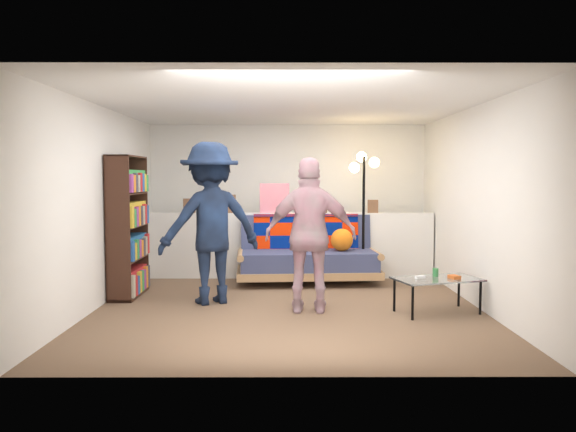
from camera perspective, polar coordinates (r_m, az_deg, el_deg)
The scene contains 10 objects.
ground at distance 6.92m, azimuth 0.01°, elevation -8.94°, with size 5.00×5.00×0.00m, color brown.
room_shell at distance 7.22m, azimuth -0.00°, elevation 4.96°, with size 4.60×5.05×2.45m.
half_wall_ledge at distance 8.61m, azimuth -0.04°, elevation -3.00°, with size 4.45×0.15×1.00m, color silver.
ledge_decor at distance 8.54m, azimuth -1.56°, elevation 1.49°, with size 2.97×0.02×0.45m.
futon_sofa at distance 8.25m, azimuth 2.13°, elevation -3.93°, with size 2.11×1.11×0.88m.
bookshelf at distance 7.57m, azimuth -15.96°, elevation -1.46°, with size 0.30×0.91×1.82m.
coffee_table at distance 6.64m, azimuth 14.95°, elevation -6.35°, with size 1.06×0.77×0.49m.
floor_lamp at distance 8.42m, azimuth 7.66°, elevation 2.70°, with size 0.45×0.37×1.92m.
person_left at distance 6.92m, azimuth -7.89°, elevation -0.71°, with size 1.27×0.73×1.97m, color black.
person_right at distance 6.39m, azimuth 2.31°, elevation -1.95°, with size 1.04×0.43×1.77m, color pink.
Camera 1 is at (-0.03, -6.75, 1.55)m, focal length 35.00 mm.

